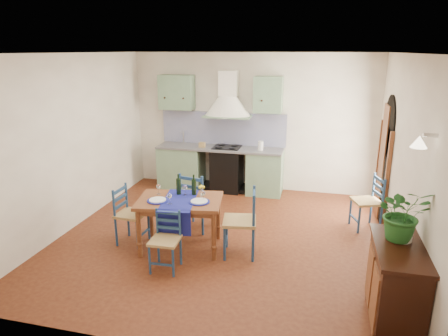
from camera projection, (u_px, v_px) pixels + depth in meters
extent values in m
plane|color=#42180E|center=(222.00, 237.00, 6.29)|extent=(5.00, 5.00, 0.00)
cube|color=white|center=(252.00, 123.00, 8.22)|extent=(5.00, 0.04, 2.80)
cube|color=gray|center=(182.00, 167.00, 8.54)|extent=(0.90, 0.60, 0.88)
cube|color=gray|center=(265.00, 173.00, 8.12)|extent=(0.70, 0.60, 0.88)
cube|color=black|center=(227.00, 170.00, 8.31)|extent=(0.60, 0.58, 0.88)
cube|color=slate|center=(220.00, 148.00, 8.21)|extent=(2.60, 0.64, 0.04)
cube|color=silver|center=(181.00, 146.00, 8.41)|extent=(0.45, 0.40, 0.03)
cylinder|color=silver|center=(183.00, 137.00, 8.53)|extent=(0.02, 0.02, 0.26)
cube|color=black|center=(227.00, 147.00, 8.17)|extent=(0.55, 0.48, 0.02)
cube|color=black|center=(221.00, 187.00, 8.50)|extent=(2.60, 0.50, 0.08)
cube|color=#0A0F5E|center=(223.00, 128.00, 8.36)|extent=(2.65, 0.05, 0.68)
cube|color=gray|center=(177.00, 92.00, 8.24)|extent=(0.70, 0.34, 0.70)
cube|color=gray|center=(268.00, 95.00, 7.80)|extent=(0.55, 0.34, 0.70)
cone|color=white|center=(228.00, 107.00, 7.99)|extent=(0.96, 0.96, 0.40)
cube|color=white|center=(229.00, 83.00, 7.94)|extent=(0.36, 0.30, 0.50)
cube|color=white|center=(404.00, 162.00, 5.32)|extent=(0.04, 5.00, 2.80)
cube|color=black|center=(384.00, 173.00, 6.79)|extent=(0.03, 1.00, 1.65)
cylinder|color=black|center=(389.00, 125.00, 6.55)|extent=(0.03, 1.00, 1.00)
cube|color=brown|center=(386.00, 183.00, 6.29)|extent=(0.06, 0.06, 1.65)
cube|color=brown|center=(378.00, 165.00, 7.29)|extent=(0.06, 0.06, 1.65)
cube|color=brown|center=(382.00, 161.00, 6.95)|extent=(0.04, 0.55, 1.96)
cylinder|color=silver|center=(431.00, 135.00, 3.86)|extent=(0.15, 0.04, 0.04)
cone|color=#FFEDC6|center=(419.00, 142.00, 3.90)|extent=(0.16, 0.16, 0.12)
cube|color=white|center=(73.00, 142.00, 6.47)|extent=(0.04, 5.00, 2.80)
cube|color=silver|center=(222.00, 53.00, 5.49)|extent=(5.00, 5.00, 0.01)
cube|color=brown|center=(180.00, 201.00, 5.78)|extent=(1.31, 0.98, 0.05)
cube|color=brown|center=(180.00, 205.00, 5.80)|extent=(1.18, 0.85, 0.08)
cylinder|color=brown|center=(139.00, 234.00, 5.61)|extent=(0.07, 0.07, 0.71)
cylinder|color=brown|center=(151.00, 215.00, 6.24)|extent=(0.07, 0.07, 0.71)
cylinder|color=brown|center=(214.00, 237.00, 5.53)|extent=(0.07, 0.07, 0.71)
cylinder|color=brown|center=(218.00, 217.00, 6.16)|extent=(0.07, 0.07, 0.71)
cube|color=navy|center=(179.00, 201.00, 5.72)|extent=(0.59, 0.96, 0.01)
cube|color=navy|center=(174.00, 223.00, 5.43)|extent=(0.45, 0.09, 0.38)
cylinder|color=navy|center=(158.00, 201.00, 5.70)|extent=(0.30, 0.30, 0.01)
cylinder|color=white|center=(158.00, 200.00, 5.69)|extent=(0.24, 0.24, 0.01)
cylinder|color=navy|center=(199.00, 202.00, 5.65)|extent=(0.30, 0.30, 0.01)
cylinder|color=white|center=(199.00, 201.00, 5.65)|extent=(0.24, 0.24, 0.01)
cylinder|color=black|center=(179.00, 185.00, 5.92)|extent=(0.07, 0.07, 0.32)
cylinder|color=black|center=(194.00, 185.00, 5.90)|extent=(0.07, 0.07, 0.32)
cylinder|color=white|center=(202.00, 193.00, 5.88)|extent=(0.05, 0.05, 0.10)
sphere|color=yellow|center=(201.00, 187.00, 5.85)|extent=(0.10, 0.10, 0.10)
cylinder|color=navy|center=(150.00, 260.00, 5.21)|extent=(0.03, 0.03, 0.41)
cylinder|color=navy|center=(158.00, 236.00, 5.45)|extent=(0.03, 0.03, 0.81)
cylinder|color=navy|center=(173.00, 263.00, 5.15)|extent=(0.03, 0.03, 0.41)
cylinder|color=navy|center=(180.00, 238.00, 5.39)|extent=(0.03, 0.03, 0.81)
cube|color=tan|center=(165.00, 241.00, 5.27)|extent=(0.39, 0.39, 0.04)
cube|color=navy|center=(169.00, 228.00, 5.38)|extent=(0.34, 0.04, 0.04)
cube|color=navy|center=(168.00, 220.00, 5.35)|extent=(0.34, 0.04, 0.04)
cube|color=navy|center=(168.00, 213.00, 5.32)|extent=(0.34, 0.04, 0.04)
cube|color=navy|center=(161.00, 264.00, 5.19)|extent=(0.32, 0.04, 0.02)
cylinder|color=navy|center=(214.00, 212.00, 6.65)|extent=(0.04, 0.04, 0.50)
cylinder|color=navy|center=(202.00, 206.00, 6.24)|extent=(0.04, 0.04, 0.98)
cylinder|color=navy|center=(193.00, 208.00, 6.81)|extent=(0.04, 0.04, 0.50)
cylinder|color=navy|center=(181.00, 202.00, 6.40)|extent=(0.04, 0.04, 0.98)
cube|color=tan|center=(197.00, 199.00, 6.48)|extent=(0.53, 0.53, 0.04)
cube|color=navy|center=(191.00, 195.00, 6.27)|extent=(0.41, 0.10, 0.05)
cube|color=navy|center=(191.00, 187.00, 6.24)|extent=(0.41, 0.10, 0.05)
cube|color=navy|center=(191.00, 179.00, 6.20)|extent=(0.41, 0.10, 0.05)
cube|color=navy|center=(203.00, 213.00, 6.75)|extent=(0.39, 0.11, 0.03)
cylinder|color=navy|center=(137.00, 235.00, 5.86)|extent=(0.04, 0.04, 0.45)
cylinder|color=navy|center=(115.00, 219.00, 5.90)|extent=(0.04, 0.04, 0.89)
cylinder|color=navy|center=(149.00, 225.00, 6.19)|extent=(0.04, 0.04, 0.45)
cylinder|color=navy|center=(127.00, 210.00, 6.22)|extent=(0.04, 0.04, 0.89)
cube|color=tan|center=(132.00, 214.00, 6.00)|extent=(0.44, 0.44, 0.04)
cube|color=navy|center=(121.00, 205.00, 6.02)|extent=(0.05, 0.38, 0.04)
cube|color=navy|center=(120.00, 198.00, 5.99)|extent=(0.05, 0.38, 0.04)
cube|color=navy|center=(120.00, 190.00, 5.95)|extent=(0.05, 0.38, 0.04)
cube|color=navy|center=(143.00, 233.00, 6.04)|extent=(0.05, 0.36, 0.02)
cylinder|color=navy|center=(227.00, 232.00, 5.92)|extent=(0.04, 0.04, 0.50)
cylinder|color=navy|center=(254.00, 218.00, 5.82)|extent=(0.04, 0.04, 0.99)
cylinder|color=navy|center=(225.00, 244.00, 5.54)|extent=(0.04, 0.04, 0.50)
cylinder|color=navy|center=(253.00, 229.00, 5.44)|extent=(0.04, 0.04, 0.99)
cube|color=tan|center=(240.00, 221.00, 5.64)|extent=(0.53, 0.53, 0.04)
cube|color=navy|center=(254.00, 212.00, 5.58)|extent=(0.09, 0.42, 0.05)
cube|color=navy|center=(254.00, 204.00, 5.54)|extent=(0.09, 0.42, 0.05)
cube|color=navy|center=(254.00, 195.00, 5.51)|extent=(0.09, 0.42, 0.05)
cube|color=navy|center=(226.00, 241.00, 5.74)|extent=(0.10, 0.39, 0.03)
cylinder|color=navy|center=(350.00, 211.00, 6.72)|extent=(0.04, 0.04, 0.46)
cylinder|color=navy|center=(372.00, 198.00, 6.69)|extent=(0.04, 0.04, 0.90)
cylinder|color=navy|center=(359.00, 220.00, 6.38)|extent=(0.04, 0.04, 0.46)
cylinder|color=navy|center=(382.00, 206.00, 6.35)|extent=(0.04, 0.04, 0.90)
cube|color=tan|center=(367.00, 201.00, 6.49)|extent=(0.53, 0.53, 0.04)
cube|color=navy|center=(378.00, 194.00, 6.47)|extent=(0.15, 0.37, 0.04)
cube|color=navy|center=(379.00, 187.00, 6.44)|extent=(0.15, 0.37, 0.04)
cube|color=navy|center=(380.00, 180.00, 6.41)|extent=(0.15, 0.37, 0.04)
cube|color=navy|center=(354.00, 218.00, 6.56)|extent=(0.15, 0.35, 0.02)
cube|color=black|center=(396.00, 285.00, 4.16)|extent=(0.45, 1.00, 0.82)
cube|color=black|center=(401.00, 248.00, 4.03)|extent=(0.50, 1.05, 0.04)
cube|color=brown|center=(374.00, 298.00, 4.01)|extent=(0.02, 0.38, 0.63)
cube|color=brown|center=(370.00, 274.00, 4.43)|extent=(0.02, 0.38, 0.63)
cube|color=black|center=(369.00, 296.00, 4.73)|extent=(0.08, 0.08, 0.08)
cube|color=black|center=(401.00, 300.00, 4.65)|extent=(0.08, 0.08, 0.08)
imported|color=#205922|center=(403.00, 214.00, 4.10)|extent=(0.58, 0.52, 0.58)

